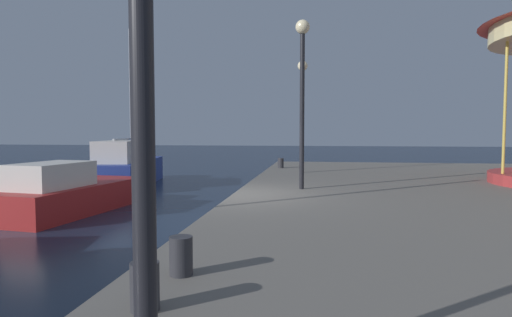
{
  "coord_description": "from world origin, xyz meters",
  "views": [
    {
      "loc": [
        1.99,
        -10.0,
        2.27
      ],
      "look_at": [
        0.07,
        3.39,
        1.43
      ],
      "focal_mm": 30.43,
      "sensor_mm": 36.0,
      "label": 1
    }
  ],
  "objects_px": {
    "bollard_north": "(181,256)",
    "bollard_center": "(281,163)",
    "lamp_post_mid_promenade": "(302,74)",
    "bollard_south": "(145,286)",
    "motorboat_red": "(69,193)",
    "lamp_post_far_end": "(302,96)",
    "sailboat_blue": "(125,168)"
  },
  "relations": [
    {
      "from": "lamp_post_far_end",
      "to": "bollard_south",
      "type": "xyz_separation_m",
      "value": [
        -0.84,
        -12.34,
        -2.56
      ]
    },
    {
      "from": "motorboat_red",
      "to": "lamp_post_far_end",
      "type": "relative_size",
      "value": 1.25
    },
    {
      "from": "sailboat_blue",
      "to": "lamp_post_mid_promenade",
      "type": "bearing_deg",
      "value": -38.02
    },
    {
      "from": "sailboat_blue",
      "to": "lamp_post_mid_promenade",
      "type": "distance_m",
      "value": 10.07
    },
    {
      "from": "sailboat_blue",
      "to": "lamp_post_far_end",
      "type": "distance_m",
      "value": 8.06
    },
    {
      "from": "lamp_post_far_end",
      "to": "bollard_north",
      "type": "relative_size",
      "value": 9.98
    },
    {
      "from": "sailboat_blue",
      "to": "bollard_center",
      "type": "height_order",
      "value": "sailboat_blue"
    },
    {
      "from": "sailboat_blue",
      "to": "bollard_south",
      "type": "distance_m",
      "value": 15.22
    },
    {
      "from": "motorboat_red",
      "to": "bollard_south",
      "type": "distance_m",
      "value": 9.58
    },
    {
      "from": "bollard_center",
      "to": "bollard_north",
      "type": "distance_m",
      "value": 13.29
    },
    {
      "from": "motorboat_red",
      "to": "lamp_post_mid_promenade",
      "type": "relative_size",
      "value": 1.17
    },
    {
      "from": "lamp_post_mid_promenade",
      "to": "bollard_south",
      "type": "relative_size",
      "value": 10.71
    },
    {
      "from": "lamp_post_mid_promenade",
      "to": "bollard_north",
      "type": "relative_size",
      "value": 10.71
    },
    {
      "from": "motorboat_red",
      "to": "bollard_south",
      "type": "bearing_deg",
      "value": -54.98
    },
    {
      "from": "bollard_north",
      "to": "bollard_center",
      "type": "bearing_deg",
      "value": 90.47
    },
    {
      "from": "bollard_center",
      "to": "bollard_north",
      "type": "xyz_separation_m",
      "value": [
        0.11,
        -13.29,
        0.0
      ]
    },
    {
      "from": "lamp_post_mid_promenade",
      "to": "bollard_north",
      "type": "distance_m",
      "value": 7.5
    },
    {
      "from": "lamp_post_far_end",
      "to": "sailboat_blue",
      "type": "bearing_deg",
      "value": 169.41
    },
    {
      "from": "motorboat_red",
      "to": "bollard_north",
      "type": "bearing_deg",
      "value": -51.57
    },
    {
      "from": "bollard_north",
      "to": "lamp_post_far_end",
      "type": "bearing_deg",
      "value": 85.91
    },
    {
      "from": "motorboat_red",
      "to": "bollard_center",
      "type": "height_order",
      "value": "motorboat_red"
    },
    {
      "from": "sailboat_blue",
      "to": "lamp_post_mid_promenade",
      "type": "relative_size",
      "value": 1.58
    },
    {
      "from": "sailboat_blue",
      "to": "lamp_post_mid_promenade",
      "type": "height_order",
      "value": "sailboat_blue"
    },
    {
      "from": "motorboat_red",
      "to": "lamp_post_far_end",
      "type": "xyz_separation_m",
      "value": [
        6.33,
        4.51,
        3.01
      ]
    },
    {
      "from": "lamp_post_far_end",
      "to": "bollard_south",
      "type": "height_order",
      "value": "lamp_post_far_end"
    },
    {
      "from": "bollard_center",
      "to": "lamp_post_mid_promenade",
      "type": "bearing_deg",
      "value": -80.37
    },
    {
      "from": "motorboat_red",
      "to": "bollard_north",
      "type": "height_order",
      "value": "motorboat_red"
    },
    {
      "from": "motorboat_red",
      "to": "bollard_center",
      "type": "xyz_separation_m",
      "value": [
        5.4,
        6.34,
        0.45
      ]
    },
    {
      "from": "bollard_north",
      "to": "bollard_south",
      "type": "relative_size",
      "value": 1.0
    },
    {
      "from": "sailboat_blue",
      "to": "motorboat_red",
      "type": "xyz_separation_m",
      "value": [
        1.09,
        -5.89,
        -0.19
      ]
    },
    {
      "from": "bollard_south",
      "to": "lamp_post_far_end",
      "type": "bearing_deg",
      "value": 86.11
    },
    {
      "from": "motorboat_red",
      "to": "lamp_post_far_end",
      "type": "distance_m",
      "value": 8.33
    }
  ]
}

